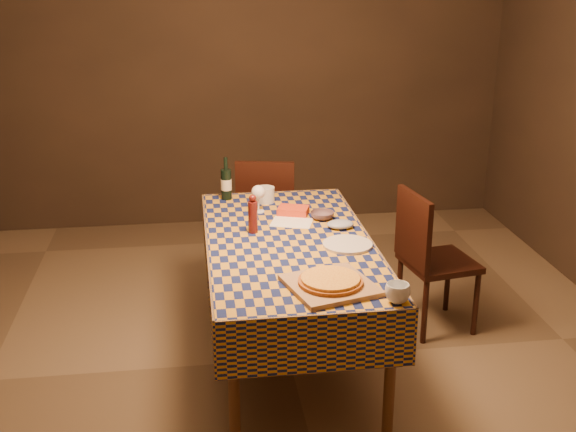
{
  "coord_description": "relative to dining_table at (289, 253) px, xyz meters",
  "views": [
    {
      "loc": [
        -0.53,
        -3.77,
        2.28
      ],
      "look_at": [
        0.0,
        0.05,
        0.9
      ],
      "focal_mm": 45.0,
      "sensor_mm": 36.0,
      "label": 1
    }
  ],
  "objects": [
    {
      "name": "chair_right",
      "position": [
        0.93,
        0.27,
        -0.17
      ],
      "size": [
        0.49,
        0.49,
        0.93
      ],
      "color": "black",
      "rests_on": "ground"
    },
    {
      "name": "dining_table",
      "position": [
        0.0,
        0.0,
        0.0
      ],
      "size": [
        0.94,
        1.84,
        0.77
      ],
      "color": "brown",
      "rests_on": "ground"
    },
    {
      "name": "wine_bottle",
      "position": [
        -0.31,
        0.8,
        0.18
      ],
      "size": [
        0.07,
        0.07,
        0.29
      ],
      "color": "black",
      "rests_on": "dining_table"
    },
    {
      "name": "chair_far",
      "position": [
        0.0,
        1.23,
        -0.17
      ],
      "size": [
        0.49,
        0.5,
        0.93
      ],
      "color": "black",
      "rests_on": "ground"
    },
    {
      "name": "room",
      "position": [
        0.0,
        0.0,
        0.66
      ],
      "size": [
        5.0,
        5.1,
        2.7
      ],
      "color": "brown",
      "rests_on": "ground"
    },
    {
      "name": "white_plate",
      "position": [
        0.31,
        -0.13,
        0.08
      ],
      "size": [
        0.37,
        0.37,
        0.02
      ],
      "primitive_type": "cylinder",
      "rotation": [
        0.0,
        0.0,
        -0.42
      ],
      "color": "silver",
      "rests_on": "dining_table"
    },
    {
      "name": "pizza",
      "position": [
        0.11,
        -0.65,
        0.12
      ],
      "size": [
        0.4,
        0.4,
        0.03
      ],
      "color": "#974D19",
      "rests_on": "cutting_board"
    },
    {
      "name": "flour_bag",
      "position": [
        0.33,
        0.16,
        0.1
      ],
      "size": [
        0.2,
        0.18,
        0.05
      ],
      "primitive_type": "ellipsoid",
      "rotation": [
        0.0,
        0.0,
        -0.4
      ],
      "color": "#909EB9",
      "rests_on": "dining_table"
    },
    {
      "name": "flour_patch",
      "position": [
        0.06,
        0.29,
        0.08
      ],
      "size": [
        0.29,
        0.25,
        0.0
      ],
      "primitive_type": "cube",
      "rotation": [
        0.0,
        0.0,
        -0.32
      ],
      "color": "white",
      "rests_on": "dining_table"
    },
    {
      "name": "deli_tub",
      "position": [
        -0.06,
        0.7,
        0.13
      ],
      "size": [
        0.13,
        0.13,
        0.1
      ],
      "primitive_type": "cylinder",
      "rotation": [
        0.0,
        0.0,
        0.06
      ],
      "color": "silver",
      "rests_on": "dining_table"
    },
    {
      "name": "bowl",
      "position": [
        0.25,
        0.33,
        0.1
      ],
      "size": [
        0.16,
        0.16,
        0.05
      ],
      "primitive_type": "imported",
      "rotation": [
        0.0,
        0.0,
        -0.12
      ],
      "color": "#5A444C",
      "rests_on": "dining_table"
    },
    {
      "name": "cutting_board",
      "position": [
        0.11,
        -0.65,
        0.09
      ],
      "size": [
        0.48,
        0.48,
        0.02
      ],
      "primitive_type": "cube",
      "rotation": [
        0.0,
        0.0,
        0.28
      ],
      "color": "#9D744A",
      "rests_on": "dining_table"
    },
    {
      "name": "tumbler",
      "position": [
        0.39,
        -0.84,
        0.12
      ],
      "size": [
        0.15,
        0.15,
        0.09
      ],
      "primitive_type": "imported",
      "rotation": [
        0.0,
        0.0,
        0.42
      ],
      "color": "white",
      "rests_on": "dining_table"
    },
    {
      "name": "wine_glass",
      "position": [
        -0.12,
        0.51,
        0.2
      ],
      "size": [
        0.09,
        0.09,
        0.18
      ],
      "color": "white",
      "rests_on": "dining_table"
    },
    {
      "name": "takeout_container",
      "position": [
        0.09,
        0.44,
        0.1
      ],
      "size": [
        0.22,
        0.18,
        0.05
      ],
      "primitive_type": "cube",
      "rotation": [
        0.0,
        0.0,
        -0.33
      ],
      "color": "red",
      "rests_on": "dining_table"
    },
    {
      "name": "pepper_mill",
      "position": [
        -0.19,
        0.16,
        0.18
      ],
      "size": [
        0.06,
        0.06,
        0.23
      ],
      "color": "#531513",
      "rests_on": "dining_table"
    }
  ]
}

